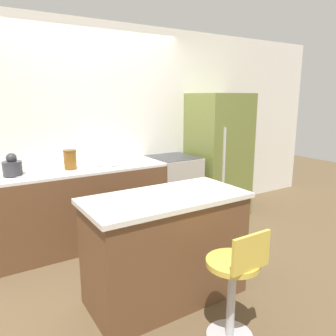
# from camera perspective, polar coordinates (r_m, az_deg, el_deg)

# --- Properties ---
(ground_plane) EXTENTS (14.00, 14.00, 0.00)m
(ground_plane) POSITION_cam_1_polar(r_m,az_deg,el_deg) (3.91, -9.50, -13.80)
(ground_plane) COLOR brown
(wall_back) EXTENTS (8.00, 0.06, 2.60)m
(wall_back) POSITION_cam_1_polar(r_m,az_deg,el_deg) (4.17, -13.80, 6.33)
(wall_back) COLOR white
(wall_back) RESTS_ON ground_plane
(back_counter) EXTENTS (2.10, 0.63, 0.93)m
(back_counter) POSITION_cam_1_polar(r_m,az_deg,el_deg) (3.94, -15.92, -6.70)
(back_counter) COLOR brown
(back_counter) RESTS_ON ground_plane
(kitchen_island) EXTENTS (1.35, 0.67, 0.92)m
(kitchen_island) POSITION_cam_1_polar(r_m,az_deg,el_deg) (2.85, -0.38, -13.65)
(kitchen_island) COLOR brown
(kitchen_island) RESTS_ON ground_plane
(oven_range) EXTENTS (0.58, 0.64, 0.93)m
(oven_range) POSITION_cam_1_polar(r_m,az_deg,el_deg) (4.47, 0.91, -3.87)
(oven_range) COLOR #B7B2A8
(oven_range) RESTS_ON ground_plane
(refrigerator) EXTENTS (0.76, 0.71, 1.76)m
(refrigerator) POSITION_cam_1_polar(r_m,az_deg,el_deg) (4.80, 8.73, 2.22)
(refrigerator) COLOR olive
(refrigerator) RESTS_ON ground_plane
(stool_chair) EXTENTS (0.37, 0.37, 0.86)m
(stool_chair) POSITION_cam_1_polar(r_m,az_deg,el_deg) (2.45, 11.48, -19.37)
(stool_chair) COLOR #B7B7BC
(stool_chair) RESTS_ON ground_plane
(kettle) EXTENTS (0.19, 0.19, 0.23)m
(kettle) POSITION_cam_1_polar(r_m,az_deg,el_deg) (3.68, -25.49, 0.24)
(kettle) COLOR #333338
(kettle) RESTS_ON back_counter
(mixing_bowl) EXTENTS (0.29, 0.29, 0.08)m
(mixing_bowl) POSITION_cam_1_polar(r_m,az_deg,el_deg) (3.93, -10.42, 1.25)
(mixing_bowl) COLOR white
(mixing_bowl) RESTS_ON back_counter
(canister_jar) EXTENTS (0.14, 0.14, 0.21)m
(canister_jar) POSITION_cam_1_polar(r_m,az_deg,el_deg) (3.78, -16.68, 1.47)
(canister_jar) COLOR brown
(canister_jar) RESTS_ON back_counter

